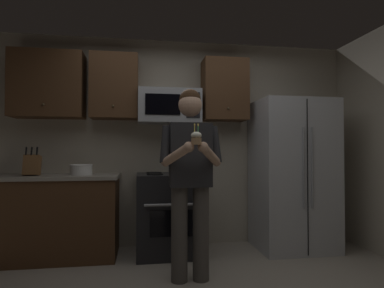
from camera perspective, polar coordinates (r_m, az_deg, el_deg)
The scene contains 10 objects.
wall_back at distance 4.16m, azimuth -2.32°, elevation 0.31°, with size 4.40×0.10×2.60m, color #B7AD99.
oven_range at distance 3.82m, azimuth -3.93°, elevation -12.17°, with size 0.76×0.70×0.93m.
microwave at distance 3.91m, azimuth -4.05°, elevation 6.59°, with size 0.74×0.41×0.40m.
refrigerator at distance 4.14m, azimuth 17.40°, elevation -5.16°, with size 0.90×0.75×1.80m.
cabinet_row_upper at distance 4.00m, azimuth -12.48°, elevation 9.80°, with size 2.78×0.36×0.76m.
counter_left at distance 3.95m, azimuth -23.50°, elevation -11.70°, with size 1.44×0.66×0.92m.
knife_block at distance 3.90m, azimuth -26.50°, elevation -3.36°, with size 0.16×0.15×0.32m.
bowl_large_white at distance 3.81m, azimuth -19.05°, elevation -4.27°, with size 0.25×0.25×0.12m.
person at distance 2.95m, azimuth -0.29°, elevation -4.94°, with size 0.60×0.48×1.76m.
cupcake at distance 2.63m, azimuth 0.77°, elevation 1.09°, with size 0.09×0.09×0.17m.
Camera 1 is at (-0.47, -2.38, 1.18)m, focal length 30.07 mm.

